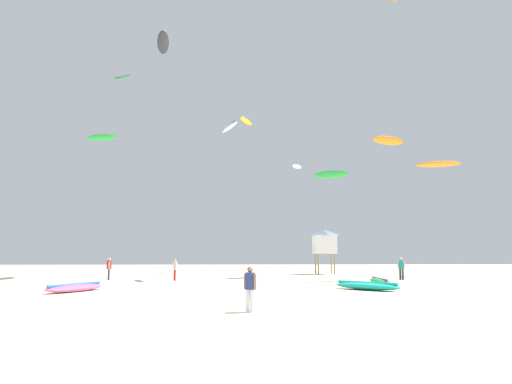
{
  "coord_description": "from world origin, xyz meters",
  "views": [
    {
      "loc": [
        -1.28,
        -12.96,
        2.14
      ],
      "look_at": [
        0.0,
        21.08,
        6.59
      ],
      "focal_mm": 31.82,
      "sensor_mm": 36.0,
      "label": 1
    }
  ],
  "objects_px": {
    "person_left": "(401,267)",
    "kite_aloft_0": "(331,174)",
    "kite_grounded_mid": "(367,286)",
    "kite_aloft_3": "(389,141)",
    "person_midground": "(109,267)",
    "kite_grounded_near": "(75,288)",
    "lifeguard_tower": "(324,241)",
    "kite_aloft_2": "(163,43)",
    "kite_aloft_8": "(438,164)",
    "kite_grounded_far": "(380,281)",
    "kite_aloft_9": "(246,121)",
    "person_right": "(175,268)",
    "kite_aloft_7": "(297,167)",
    "person_foreground": "(250,285)",
    "kite_aloft_6": "(229,127)",
    "kite_aloft_4": "(102,138)",
    "kite_aloft_5": "(122,77)"
  },
  "relations": [
    {
      "from": "kite_aloft_2",
      "to": "kite_aloft_5",
      "type": "bearing_deg",
      "value": 118.05
    },
    {
      "from": "person_midground",
      "to": "kite_aloft_8",
      "type": "relative_size",
      "value": 0.4
    },
    {
      "from": "person_left",
      "to": "kite_aloft_0",
      "type": "relative_size",
      "value": 0.46
    },
    {
      "from": "kite_aloft_0",
      "to": "kite_aloft_8",
      "type": "relative_size",
      "value": 0.89
    },
    {
      "from": "kite_aloft_0",
      "to": "kite_aloft_6",
      "type": "distance_m",
      "value": 13.58
    },
    {
      "from": "person_right",
      "to": "kite_aloft_7",
      "type": "distance_m",
      "value": 22.69
    },
    {
      "from": "person_foreground",
      "to": "kite_grounded_far",
      "type": "xyz_separation_m",
      "value": [
        8.78,
        13.32,
        -0.74
      ]
    },
    {
      "from": "lifeguard_tower",
      "to": "kite_aloft_7",
      "type": "bearing_deg",
      "value": 100.69
    },
    {
      "from": "lifeguard_tower",
      "to": "kite_aloft_9",
      "type": "relative_size",
      "value": 1.35
    },
    {
      "from": "kite_aloft_5",
      "to": "kite_aloft_0",
      "type": "bearing_deg",
      "value": -21.09
    },
    {
      "from": "kite_aloft_2",
      "to": "lifeguard_tower",
      "type": "bearing_deg",
      "value": 10.37
    },
    {
      "from": "kite_aloft_4",
      "to": "kite_aloft_9",
      "type": "height_order",
      "value": "kite_aloft_9"
    },
    {
      "from": "kite_grounded_far",
      "to": "kite_aloft_0",
      "type": "xyz_separation_m",
      "value": [
        -0.05,
        14.5,
        9.52
      ]
    },
    {
      "from": "person_foreground",
      "to": "kite_grounded_mid",
      "type": "relative_size",
      "value": 0.45
    },
    {
      "from": "lifeguard_tower",
      "to": "kite_aloft_2",
      "type": "height_order",
      "value": "kite_aloft_2"
    },
    {
      "from": "kite_grounded_far",
      "to": "kite_aloft_8",
      "type": "bearing_deg",
      "value": 49.77
    },
    {
      "from": "person_foreground",
      "to": "kite_aloft_3",
      "type": "distance_m",
      "value": 22.51
    },
    {
      "from": "kite_aloft_8",
      "to": "kite_grounded_near",
      "type": "bearing_deg",
      "value": -149.84
    },
    {
      "from": "person_left",
      "to": "kite_aloft_0",
      "type": "xyz_separation_m",
      "value": [
        -3.07,
        10.13,
        8.75
      ]
    },
    {
      "from": "person_midground",
      "to": "person_left",
      "type": "distance_m",
      "value": 21.91
    },
    {
      "from": "lifeguard_tower",
      "to": "kite_aloft_3",
      "type": "bearing_deg",
      "value": -69.36
    },
    {
      "from": "lifeguard_tower",
      "to": "kite_aloft_2",
      "type": "xyz_separation_m",
      "value": [
        -15.09,
        -2.76,
        18.07
      ]
    },
    {
      "from": "person_left",
      "to": "kite_aloft_3",
      "type": "xyz_separation_m",
      "value": [
        -0.79,
        -0.57,
        9.56
      ]
    },
    {
      "from": "person_foreground",
      "to": "kite_aloft_7",
      "type": "distance_m",
      "value": 36.14
    },
    {
      "from": "person_midground",
      "to": "kite_grounded_mid",
      "type": "distance_m",
      "value": 19.27
    },
    {
      "from": "kite_grounded_far",
      "to": "kite_grounded_near",
      "type": "bearing_deg",
      "value": -164.87
    },
    {
      "from": "person_left",
      "to": "kite_aloft_5",
      "type": "relative_size",
      "value": 0.68
    },
    {
      "from": "kite_grounded_mid",
      "to": "kite_grounded_near",
      "type": "bearing_deg",
      "value": -178.63
    },
    {
      "from": "kite_grounded_near",
      "to": "lifeguard_tower",
      "type": "xyz_separation_m",
      "value": [
        16.72,
        17.65,
        2.84
      ]
    },
    {
      "from": "kite_aloft_5",
      "to": "kite_aloft_6",
      "type": "bearing_deg",
      "value": -53.27
    },
    {
      "from": "person_midground",
      "to": "kite_grounded_near",
      "type": "relative_size",
      "value": 0.43
    },
    {
      "from": "kite_aloft_6",
      "to": "kite_aloft_3",
      "type": "bearing_deg",
      "value": -7.99
    },
    {
      "from": "kite_aloft_4",
      "to": "kite_aloft_7",
      "type": "xyz_separation_m",
      "value": [
        20.67,
        4.43,
        -2.04
      ]
    },
    {
      "from": "kite_grounded_mid",
      "to": "kite_aloft_3",
      "type": "xyz_separation_m",
      "value": [
        4.34,
        8.26,
        10.31
      ]
    },
    {
      "from": "lifeguard_tower",
      "to": "kite_aloft_6",
      "type": "relative_size",
      "value": 1.3
    },
    {
      "from": "person_right",
      "to": "kite_grounded_mid",
      "type": "distance_m",
      "value": 14.57
    },
    {
      "from": "kite_grounded_near",
      "to": "kite_aloft_7",
      "type": "bearing_deg",
      "value": 59.11
    },
    {
      "from": "person_left",
      "to": "kite_aloft_4",
      "type": "bearing_deg",
      "value": -87.46
    },
    {
      "from": "kite_grounded_near",
      "to": "kite_aloft_6",
      "type": "bearing_deg",
      "value": 52.66
    },
    {
      "from": "kite_aloft_5",
      "to": "kite_aloft_6",
      "type": "height_order",
      "value": "kite_aloft_5"
    },
    {
      "from": "kite_grounded_near",
      "to": "kite_aloft_3",
      "type": "height_order",
      "value": "kite_aloft_3"
    },
    {
      "from": "person_right",
      "to": "kite_aloft_3",
      "type": "height_order",
      "value": "kite_aloft_3"
    },
    {
      "from": "kite_aloft_2",
      "to": "kite_aloft_6",
      "type": "height_order",
      "value": "kite_aloft_2"
    },
    {
      "from": "kite_aloft_3",
      "to": "kite_aloft_0",
      "type": "bearing_deg",
      "value": 102.05
    },
    {
      "from": "kite_aloft_5",
      "to": "kite_aloft_9",
      "type": "height_order",
      "value": "kite_aloft_5"
    },
    {
      "from": "kite_aloft_8",
      "to": "kite_aloft_4",
      "type": "bearing_deg",
      "value": 170.77
    },
    {
      "from": "person_midground",
      "to": "kite_grounded_near",
      "type": "height_order",
      "value": "person_midground"
    },
    {
      "from": "person_right",
      "to": "kite_grounded_near",
      "type": "distance_m",
      "value": 9.84
    },
    {
      "from": "kite_aloft_2",
      "to": "person_foreground",
      "type": "bearing_deg",
      "value": -72.29
    },
    {
      "from": "kite_aloft_5",
      "to": "kite_aloft_8",
      "type": "distance_m",
      "value": 37.31
    }
  ]
}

